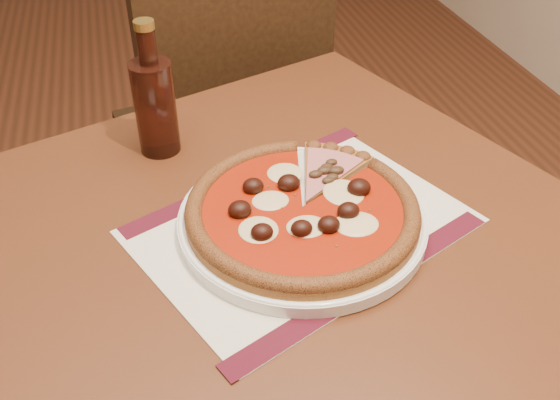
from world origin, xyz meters
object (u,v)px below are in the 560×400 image
Objects in this scene: table at (283,280)px; pizza at (302,209)px; plate at (302,220)px; bottle at (155,103)px; chair_far at (226,126)px.

pizza is at bearing -17.56° from table.
pizza reaches higher than plate.
bottle is (-0.16, 0.24, 0.07)m from plate.
chair_far is 4.26× the size of bottle.
plate is (-0.01, -0.67, 0.25)m from chair_far.
table is 0.33m from bottle.
bottle reaches higher than chair_far.
table is 1.13× the size of chair_far.
pizza is (-0.00, -0.00, 0.02)m from plate.
pizza is at bearing -122.30° from plate.
chair_far is at bearing 68.11° from bottle.
bottle is (-0.14, 0.23, 0.18)m from table.
bottle reaches higher than pizza.
bottle is at bearing 124.33° from plate.
chair_far is at bearing 87.16° from table.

